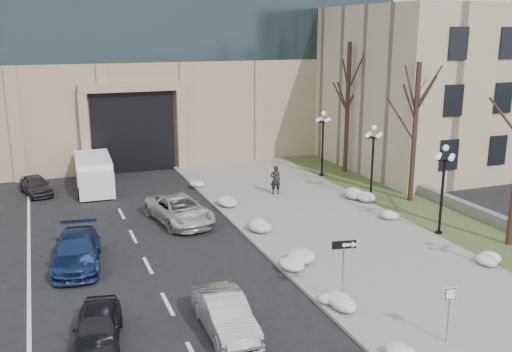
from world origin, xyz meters
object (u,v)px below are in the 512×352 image
at_px(keep_sign, 450,303).
at_px(lamppost_d, 323,135).
at_px(car_a, 98,327).
at_px(lamppost_c, 373,153).
at_px(car_d, 179,210).
at_px(car_b, 225,314).
at_px(car_c, 77,251).
at_px(pedestrian, 275,180).
at_px(car_e, 36,185).
at_px(box_truck, 94,174).
at_px(one_way_sign, 348,252).
at_px(lamppost_b, 443,178).

height_order(keep_sign, lamppost_d, lamppost_d).
distance_m(car_a, lamppost_c, 20.89).
distance_m(car_d, lamppost_c, 12.25).
distance_m(car_b, car_c, 9.02).
bearing_deg(car_b, pedestrian, 61.58).
height_order(car_b, car_e, car_b).
height_order(car_a, lamppost_d, lamppost_d).
bearing_deg(lamppost_d, car_e, 172.40).
distance_m(car_c, lamppost_c, 18.31).
height_order(car_d, box_truck, box_truck).
distance_m(one_way_sign, lamppost_d, 19.96).
height_order(car_e, one_way_sign, one_way_sign).
xyz_separation_m(car_e, keep_sign, (12.60, -24.38, 0.92)).
bearing_deg(pedestrian, car_e, -13.57).
height_order(car_b, lamppost_b, lamppost_b).
distance_m(car_e, pedestrian, 15.42).
xyz_separation_m(keep_sign, lamppost_c, (6.70, 15.31, 1.53)).
relative_size(car_b, keep_sign, 1.96).
bearing_deg(car_e, car_a, -98.49).
bearing_deg(lamppost_b, car_a, -165.67).
bearing_deg(car_e, lamppost_d, -20.96).
bearing_deg(car_e, one_way_sign, -75.55).
height_order(pedestrian, lamppost_c, lamppost_c).
bearing_deg(lamppost_b, car_e, 141.09).
relative_size(car_a, car_d, 0.71).
xyz_separation_m(car_b, car_e, (-5.94, 20.87, -0.06)).
bearing_deg(car_d, box_truck, 102.59).
height_order(car_a, box_truck, box_truck).
distance_m(car_c, car_e, 13.07).
distance_m(car_b, lamppost_d, 22.78).
relative_size(lamppost_b, lamppost_d, 1.00).
height_order(car_c, car_e, car_c).
height_order(car_b, lamppost_d, lamppost_d).
bearing_deg(lamppost_d, car_a, -135.16).
relative_size(car_c, pedestrian, 2.66).
distance_m(car_c, pedestrian, 14.57).
xyz_separation_m(one_way_sign, lamppost_d, (8.41, 18.08, 0.89)).
relative_size(box_truck, lamppost_c, 1.37).
height_order(car_c, lamppost_d, lamppost_d).
distance_m(car_c, keep_sign, 15.88).
bearing_deg(one_way_sign, lamppost_d, 76.04).
xyz_separation_m(lamppost_c, lamppost_d, (0.00, 6.50, 0.00)).
distance_m(car_e, keep_sign, 27.46).
height_order(car_b, box_truck, box_truck).
distance_m(car_e, lamppost_b, 24.92).
bearing_deg(car_d, pedestrian, 13.26).
bearing_deg(car_b, box_truck, 96.74).
bearing_deg(box_truck, keep_sign, -67.29).
bearing_deg(keep_sign, car_d, 120.09).
bearing_deg(keep_sign, box_truck, 121.33).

